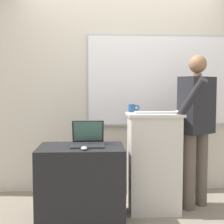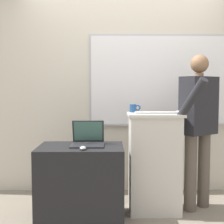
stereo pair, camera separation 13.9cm
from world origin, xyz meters
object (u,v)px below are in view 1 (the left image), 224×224
side_desk (81,183)px  coffee_mug (132,108)px  computer_mouse_by_keyboard (178,112)px  lectern_podium (154,162)px  wireless_keyboard (157,113)px  person_presenter (197,121)px  computer_mouse_by_laptop (84,148)px  laptop (88,138)px

side_desk → coffee_mug: bearing=32.8°
computer_mouse_by_keyboard → coffee_mug: coffee_mug is taller
lectern_podium → wireless_keyboard: wireless_keyboard is taller
lectern_podium → person_presenter: size_ratio=0.63×
person_presenter → lectern_podium: bearing=153.6°
person_presenter → computer_mouse_by_laptop: bearing=166.8°
person_presenter → coffee_mug: bearing=139.0°
side_desk → person_presenter: bearing=12.1°
person_presenter → computer_mouse_by_laptop: person_presenter is taller
lectern_podium → coffee_mug: 0.62m
computer_mouse_by_keyboard → side_desk: bearing=-171.9°
wireless_keyboard → computer_mouse_by_keyboard: bearing=-2.2°
coffee_mug → person_presenter: bearing=-7.2°
lectern_podium → person_presenter: bearing=7.4°
side_desk → laptop: (0.07, 0.06, 0.44)m
lectern_podium → computer_mouse_by_laptop: size_ratio=10.51×
wireless_keyboard → computer_mouse_by_laptop: bearing=-155.6°
person_presenter → computer_mouse_by_keyboard: bearing=173.1°
lectern_podium → computer_mouse_by_laptop: 0.86m
computer_mouse_by_laptop → coffee_mug: (0.51, 0.54, 0.34)m
coffee_mug → computer_mouse_by_laptop: bearing=-133.5°
person_presenter → coffee_mug: size_ratio=13.71×
side_desk → wireless_keyboard: size_ratio=1.83×
coffee_mug → lectern_podium: bearing=-35.3°
computer_mouse_by_keyboard → lectern_podium: bearing=165.1°
person_presenter → computer_mouse_by_keyboard: (-0.25, -0.12, 0.11)m
person_presenter → wireless_keyboard: 0.49m
computer_mouse_by_laptop → coffee_mug: size_ratio=0.82×
wireless_keyboard → coffee_mug: 0.31m
side_desk → person_presenter: (1.24, 0.27, 0.59)m
lectern_podium → wireless_keyboard: 0.54m
computer_mouse_by_laptop → wireless_keyboard: bearing=24.4°
lectern_podium → wireless_keyboard: (0.02, -0.05, 0.53)m
person_presenter → coffee_mug: 0.71m
coffee_mug → laptop: bearing=-148.5°
side_desk → coffee_mug: (0.55, 0.35, 0.72)m
side_desk → computer_mouse_by_keyboard: 1.22m
lectern_podium → coffee_mug: bearing=144.7°
lectern_podium → laptop: bearing=-168.1°
person_presenter → laptop: 1.20m
computer_mouse_by_laptop → computer_mouse_by_keyboard: size_ratio=1.00×
wireless_keyboard → coffee_mug: (-0.23, 0.20, 0.03)m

